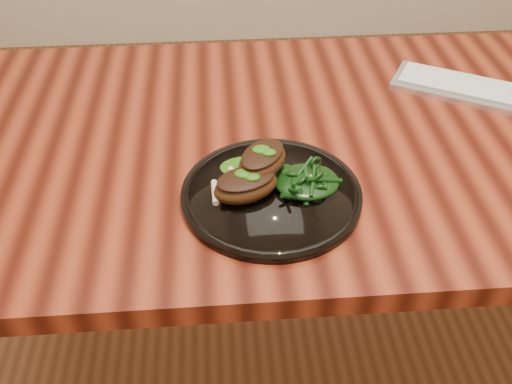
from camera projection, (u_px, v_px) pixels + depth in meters
desk at (345, 165)px, 1.15m from camera, size 1.60×0.80×0.75m
plate at (271, 194)px, 0.94m from camera, size 0.30×0.30×0.02m
lamb_chop_front at (245, 185)px, 0.91m from camera, size 0.13×0.10×0.05m
lamb_chop_back at (262, 160)px, 0.93m from camera, size 0.11×0.12×0.05m
herb_smear at (246, 167)px, 0.98m from camera, size 0.09×0.06×0.01m
greens_heap at (307, 178)px, 0.93m from camera, size 0.11×0.10×0.04m
keyboard at (489, 93)px, 1.18m from camera, size 0.40×0.30×0.02m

